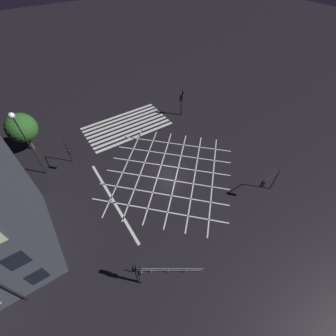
{
  "coord_description": "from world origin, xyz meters",
  "views": [
    {
      "loc": [
        10.35,
        15.72,
        21.42
      ],
      "look_at": [
        0.0,
        0.0,
        0.89
      ],
      "focal_mm": 24.0,
      "sensor_mm": 36.0,
      "label": 1
    }
  ],
  "objects_px": {
    "traffic_light_sw_cross": "(183,98)",
    "street_tree_near": "(22,128)",
    "traffic_light_nw_main": "(268,181)",
    "traffic_light_sw_main": "(181,101)",
    "street_lamp_east": "(20,130)",
    "traffic_light_ne_main": "(140,274)",
    "traffic_light_ne_cross": "(135,271)",
    "traffic_light_se_cross": "(68,150)"
  },
  "relations": [
    {
      "from": "traffic_light_ne_cross",
      "to": "street_lamp_east",
      "type": "relative_size",
      "value": 0.39
    },
    {
      "from": "traffic_light_ne_cross",
      "to": "traffic_light_se_cross",
      "type": "bearing_deg",
      "value": 0.83
    },
    {
      "from": "traffic_light_ne_main",
      "to": "traffic_light_sw_main",
      "type": "height_order",
      "value": "traffic_light_sw_main"
    },
    {
      "from": "traffic_light_se_cross",
      "to": "traffic_light_ne_cross",
      "type": "relative_size",
      "value": 1.18
    },
    {
      "from": "traffic_light_sw_main",
      "to": "traffic_light_se_cross",
      "type": "bearing_deg",
      "value": 7.06
    },
    {
      "from": "traffic_light_ne_main",
      "to": "traffic_light_sw_cross",
      "type": "relative_size",
      "value": 0.74
    },
    {
      "from": "traffic_light_nw_main",
      "to": "street_lamp_east",
      "type": "distance_m",
      "value": 26.92
    },
    {
      "from": "street_lamp_east",
      "to": "street_tree_near",
      "type": "bearing_deg",
      "value": -86.39
    },
    {
      "from": "traffic_light_sw_main",
      "to": "traffic_light_ne_main",
      "type": "bearing_deg",
      "value": 47.22
    },
    {
      "from": "traffic_light_nw_main",
      "to": "traffic_light_sw_cross",
      "type": "relative_size",
      "value": 0.74
    },
    {
      "from": "traffic_light_nw_main",
      "to": "street_tree_near",
      "type": "height_order",
      "value": "street_tree_near"
    },
    {
      "from": "traffic_light_ne_cross",
      "to": "traffic_light_sw_main",
      "type": "xyz_separation_m",
      "value": [
        -17.97,
        -18.78,
        -0.01
      ]
    },
    {
      "from": "traffic_light_se_cross",
      "to": "traffic_light_sw_main",
      "type": "xyz_separation_m",
      "value": [
        -18.21,
        -2.25,
        -0.56
      ]
    },
    {
      "from": "traffic_light_sw_main",
      "to": "traffic_light_sw_cross",
      "type": "bearing_deg",
      "value": 110.41
    },
    {
      "from": "street_lamp_east",
      "to": "street_tree_near",
      "type": "distance_m",
      "value": 6.51
    },
    {
      "from": "traffic_light_nw_main",
      "to": "traffic_light_sw_main",
      "type": "xyz_separation_m",
      "value": [
        -1.48,
        -18.45,
        0.1
      ]
    },
    {
      "from": "traffic_light_se_cross",
      "to": "traffic_light_nw_main",
      "type": "xyz_separation_m",
      "value": [
        -16.74,
        16.2,
        -0.66
      ]
    },
    {
      "from": "traffic_light_ne_cross",
      "to": "traffic_light_sw_main",
      "type": "relative_size",
      "value": 1.01
    },
    {
      "from": "traffic_light_nw_main",
      "to": "traffic_light_sw_cross",
      "type": "distance_m",
      "value": 18.18
    },
    {
      "from": "traffic_light_se_cross",
      "to": "traffic_light_nw_main",
      "type": "height_order",
      "value": "traffic_light_se_cross"
    },
    {
      "from": "traffic_light_nw_main",
      "to": "traffic_light_ne_cross",
      "type": "relative_size",
      "value": 0.93
    },
    {
      "from": "traffic_light_ne_main",
      "to": "traffic_light_sw_cross",
      "type": "bearing_deg",
      "value": 46.47
    },
    {
      "from": "traffic_light_nw_main",
      "to": "traffic_light_sw_main",
      "type": "relative_size",
      "value": 0.93
    },
    {
      "from": "traffic_light_se_cross",
      "to": "traffic_light_sw_main",
      "type": "relative_size",
      "value": 1.19
    },
    {
      "from": "traffic_light_se_cross",
      "to": "street_tree_near",
      "type": "distance_m",
      "value": 7.75
    },
    {
      "from": "traffic_light_se_cross",
      "to": "traffic_light_ne_cross",
      "type": "xyz_separation_m",
      "value": [
        -0.24,
        16.53,
        -0.54
      ]
    },
    {
      "from": "traffic_light_se_cross",
      "to": "traffic_light_sw_cross",
      "type": "relative_size",
      "value": 0.94
    },
    {
      "from": "traffic_light_se_cross",
      "to": "traffic_light_sw_cross",
      "type": "xyz_separation_m",
      "value": [
        -18.34,
        -1.9,
        0.09
      ]
    },
    {
      "from": "traffic_light_ne_cross",
      "to": "street_tree_near",
      "type": "bearing_deg",
      "value": 9.86
    },
    {
      "from": "street_lamp_east",
      "to": "traffic_light_ne_main",
      "type": "bearing_deg",
      "value": 102.36
    },
    {
      "from": "traffic_light_sw_cross",
      "to": "street_tree_near",
      "type": "xyz_separation_m",
      "value": [
        22.15,
        -4.83,
        0.5
      ]
    },
    {
      "from": "street_lamp_east",
      "to": "traffic_light_se_cross",
      "type": "bearing_deg",
      "value": 162.92
    },
    {
      "from": "traffic_light_ne_main",
      "to": "street_lamp_east",
      "type": "relative_size",
      "value": 0.37
    },
    {
      "from": "traffic_light_ne_main",
      "to": "street_tree_near",
      "type": "relative_size",
      "value": 0.59
    },
    {
      "from": "traffic_light_nw_main",
      "to": "traffic_light_ne_main",
      "type": "height_order",
      "value": "traffic_light_ne_main"
    },
    {
      "from": "traffic_light_se_cross",
      "to": "traffic_light_ne_main",
      "type": "height_order",
      "value": "traffic_light_se_cross"
    },
    {
      "from": "traffic_light_ne_main",
      "to": "traffic_light_sw_cross",
      "type": "xyz_separation_m",
      "value": [
        -17.85,
        -18.8,
        0.8
      ]
    },
    {
      "from": "traffic_light_ne_cross",
      "to": "traffic_light_sw_cross",
      "type": "relative_size",
      "value": 0.79
    },
    {
      "from": "traffic_light_se_cross",
      "to": "street_lamp_east",
      "type": "height_order",
      "value": "street_lamp_east"
    },
    {
      "from": "traffic_light_ne_cross",
      "to": "traffic_light_sw_cross",
      "type": "bearing_deg",
      "value": -44.49
    },
    {
      "from": "street_lamp_east",
      "to": "street_tree_near",
      "type": "xyz_separation_m",
      "value": [
        0.36,
        -5.67,
        -3.17
      ]
    },
    {
      "from": "traffic_light_ne_cross",
      "to": "traffic_light_ne_main",
      "type": "relative_size",
      "value": 1.07
    }
  ]
}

